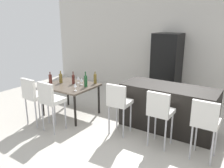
# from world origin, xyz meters

# --- Properties ---
(ground_plane) EXTENTS (10.00, 10.00, 0.00)m
(ground_plane) POSITION_xyz_m (0.00, 0.00, 0.00)
(ground_plane) COLOR #ADA89E
(back_wall) EXTENTS (10.00, 0.12, 2.90)m
(back_wall) POSITION_xyz_m (0.00, 2.99, 1.45)
(back_wall) COLOR beige
(back_wall) RESTS_ON ground_plane
(kitchen_island) EXTENTS (1.90, 0.77, 0.92)m
(kitchen_island) POSITION_xyz_m (0.23, 0.68, 0.46)
(kitchen_island) COLOR black
(kitchen_island) RESTS_ON ground_plane
(bar_chair_left) EXTENTS (0.42, 0.42, 1.05)m
(bar_chair_left) POSITION_xyz_m (-0.49, -0.09, 0.70)
(bar_chair_left) COLOR silver
(bar_chair_left) RESTS_ON ground_plane
(bar_chair_middle) EXTENTS (0.40, 0.40, 1.05)m
(bar_chair_middle) POSITION_xyz_m (0.36, -0.09, 0.70)
(bar_chair_middle) COLOR silver
(bar_chair_middle) RESTS_ON ground_plane
(bar_chair_right) EXTENTS (0.40, 0.40, 1.05)m
(bar_chair_right) POSITION_xyz_m (1.11, -0.09, 0.70)
(bar_chair_right) COLOR silver
(bar_chair_right) RESTS_ON ground_plane
(dining_table) EXTENTS (1.14, 0.96, 0.74)m
(dining_table) POSITION_xyz_m (-1.95, 0.12, 0.67)
(dining_table) COLOR #4C4238
(dining_table) RESTS_ON ground_plane
(dining_chair_near) EXTENTS (0.42, 0.42, 1.05)m
(dining_chair_near) POSITION_xyz_m (-2.21, -0.72, 0.70)
(dining_chair_near) COLOR silver
(dining_chair_near) RESTS_ON ground_plane
(dining_chair_far) EXTENTS (0.41, 0.41, 1.05)m
(dining_chair_far) POSITION_xyz_m (-1.70, -0.72, 0.70)
(dining_chair_far) COLOR silver
(dining_chair_far) RESTS_ON ground_plane
(wine_bottle_middle) EXTENTS (0.07, 0.07, 0.29)m
(wine_bottle_middle) POSITION_xyz_m (-1.54, 0.54, 0.86)
(wine_bottle_middle) COLOR brown
(wine_bottle_middle) RESTS_ON dining_table
(wine_bottle_end) EXTENTS (0.08, 0.08, 0.29)m
(wine_bottle_end) POSITION_xyz_m (-2.26, 0.13, 0.86)
(wine_bottle_end) COLOR brown
(wine_bottle_end) RESTS_ON dining_table
(wine_bottle_inner) EXTENTS (0.07, 0.07, 0.31)m
(wine_bottle_inner) POSITION_xyz_m (-2.33, -0.12, 0.87)
(wine_bottle_inner) COLOR #471E19
(wine_bottle_inner) RESTS_ON dining_table
(wine_bottle_far) EXTENTS (0.07, 0.07, 0.30)m
(wine_bottle_far) POSITION_xyz_m (-1.95, 0.24, 0.85)
(wine_bottle_far) COLOR #471E19
(wine_bottle_far) RESTS_ON dining_table
(wine_bottle_left) EXTENTS (0.08, 0.08, 0.35)m
(wine_bottle_left) POSITION_xyz_m (-1.55, 0.20, 0.88)
(wine_bottle_left) COLOR #194723
(wine_bottle_left) RESTS_ON dining_table
(wine_glass_right) EXTENTS (0.07, 0.07, 0.17)m
(wine_glass_right) POSITION_xyz_m (-1.73, 0.27, 0.86)
(wine_glass_right) COLOR silver
(wine_glass_right) RESTS_ON dining_table
(wine_glass_near) EXTENTS (0.07, 0.07, 0.17)m
(wine_glass_near) POSITION_xyz_m (-1.55, -0.14, 0.86)
(wine_glass_near) COLOR silver
(wine_glass_near) RESTS_ON dining_table
(wine_glass_corner) EXTENTS (0.07, 0.07, 0.17)m
(wine_glass_corner) POSITION_xyz_m (-1.90, 0.35, 0.86)
(wine_glass_corner) COLOR silver
(wine_glass_corner) RESTS_ON dining_table
(refrigerator) EXTENTS (0.72, 0.68, 1.84)m
(refrigerator) POSITION_xyz_m (-0.54, 2.55, 0.92)
(refrigerator) COLOR black
(refrigerator) RESTS_ON ground_plane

